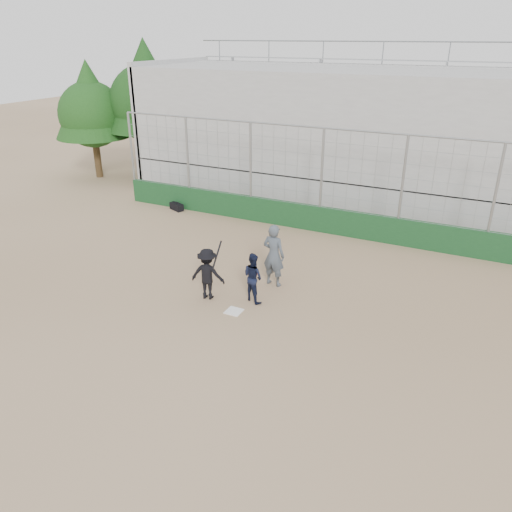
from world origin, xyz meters
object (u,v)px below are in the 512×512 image
at_px(catcher_crouched, 253,285).
at_px(equipment_bag, 177,207).
at_px(umpire, 274,258).
at_px(batter_at_plate, 208,274).

distance_m(catcher_crouched, equipment_bag, 8.90).
xyz_separation_m(umpire, equipment_bag, (-6.80, 4.65, -0.73)).
xyz_separation_m(catcher_crouched, equipment_bag, (-6.69, 5.85, -0.36)).
distance_m(batter_at_plate, catcher_crouched, 1.35).
height_order(catcher_crouched, equipment_bag, catcher_crouched).
xyz_separation_m(catcher_crouched, umpire, (0.11, 1.20, 0.38)).
xyz_separation_m(batter_at_plate, catcher_crouched, (1.26, 0.42, -0.26)).
xyz_separation_m(batter_at_plate, umpire, (1.36, 1.62, 0.11)).
bearing_deg(batter_at_plate, umpire, 49.93).
relative_size(umpire, equipment_bag, 2.30).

